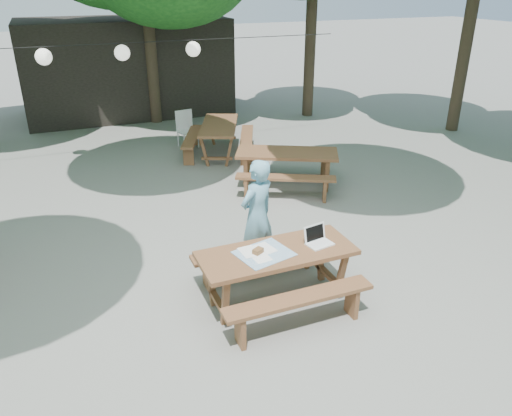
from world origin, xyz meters
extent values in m
plane|color=slate|center=(0.00, 0.00, 0.00)|extent=(80.00, 80.00, 0.00)
cube|color=black|center=(0.50, 10.50, 1.40)|extent=(6.00, 3.00, 2.80)
cube|color=brown|center=(0.56, -0.56, 0.72)|extent=(2.00, 0.80, 0.06)
cube|color=brown|center=(0.56, -1.21, 0.45)|extent=(1.90, 0.28, 0.05)
cube|color=brown|center=(0.56, 0.09, 0.45)|extent=(1.90, 0.28, 0.05)
cube|color=brown|center=(0.56, -0.56, 0.34)|extent=(1.70, 0.70, 0.69)
cube|color=brown|center=(2.38, 2.96, 0.72)|extent=(2.14, 1.63, 0.06)
cube|color=brown|center=(2.08, 2.39, 0.45)|extent=(1.82, 1.12, 0.05)
cube|color=brown|center=(2.68, 3.54, 0.45)|extent=(1.82, 1.12, 0.05)
cube|color=brown|center=(2.38, 2.96, 0.34)|extent=(1.83, 1.40, 0.69)
cube|color=brown|center=(1.77, 5.41, 0.72)|extent=(1.51, 2.15, 0.06)
cube|color=brown|center=(2.37, 5.15, 0.45)|extent=(1.00, 1.86, 0.05)
cube|color=brown|center=(1.17, 5.66, 0.45)|extent=(1.00, 1.86, 0.05)
cube|color=brown|center=(1.77, 5.41, 0.34)|extent=(1.31, 1.84, 0.69)
imported|color=#6AA6C1|center=(0.65, 0.34, 0.83)|extent=(0.72, 0.62, 1.66)
cube|color=silver|center=(1.23, 6.28, 0.40)|extent=(0.51, 0.51, 0.04)
cube|color=silver|center=(1.20, 6.48, 0.66)|extent=(0.44, 0.11, 0.48)
cube|color=silver|center=(1.23, 6.28, 0.19)|extent=(0.48, 0.48, 0.38)
cube|color=white|center=(1.14, -0.62, 0.76)|extent=(0.37, 0.29, 0.02)
cube|color=white|center=(1.12, -0.51, 0.88)|extent=(0.34, 0.12, 0.23)
cube|color=black|center=(1.12, -0.52, 0.88)|extent=(0.28, 0.09, 0.19)
cube|color=teal|center=(0.38, -0.56, 0.75)|extent=(0.76, 0.69, 0.01)
cube|color=white|center=(0.30, -0.62, 0.76)|extent=(0.24, 0.31, 0.00)
cube|color=white|center=(0.43, -0.46, 0.76)|extent=(0.27, 0.34, 0.00)
cube|color=white|center=(0.21, -0.46, 0.76)|extent=(0.23, 0.31, 0.00)
cube|color=brown|center=(0.30, -0.54, 0.80)|extent=(0.16, 0.14, 0.06)
cylinder|color=black|center=(0.50, 6.00, 2.60)|extent=(9.00, 0.02, 0.02)
sphere|color=white|center=(-1.80, 6.00, 2.40)|extent=(0.34, 0.34, 0.34)
sphere|color=white|center=(-0.20, 6.00, 2.40)|extent=(0.34, 0.34, 0.34)
sphere|color=white|center=(1.40, 6.00, 2.40)|extent=(0.34, 0.34, 0.34)
cylinder|color=#2D2319|center=(1.00, 9.00, 2.31)|extent=(0.32, 0.32, 4.62)
cylinder|color=#2D2319|center=(5.50, 8.00, 2.28)|extent=(0.32, 0.32, 4.55)
cylinder|color=#2D2319|center=(8.50, 5.00, 2.67)|extent=(0.32, 0.32, 5.33)
camera|label=1|loc=(-1.78, -5.55, 3.91)|focal=35.00mm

